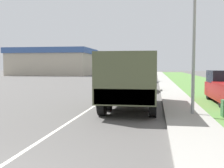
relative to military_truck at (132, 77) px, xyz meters
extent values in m
plane|color=#565451|center=(-2.03, 29.58, -1.58)|extent=(180.00, 180.00, 0.00)
cube|color=silver|center=(-2.03, 29.58, -1.58)|extent=(0.12, 120.00, 0.00)
cube|color=#9E9B93|center=(2.47, 29.58, -1.52)|extent=(1.80, 120.00, 0.12)
cube|color=#56843D|center=(6.87, 29.58, -1.57)|extent=(7.00, 120.00, 0.02)
cube|color=#474C38|center=(0.00, 2.54, 0.09)|extent=(2.43, 1.98, 2.14)
cube|color=#4C5138|center=(0.00, -0.98, 0.06)|extent=(2.43, 5.08, 2.07)
cube|color=#474C38|center=(0.00, -3.47, -0.63)|extent=(2.31, 0.10, 0.60)
cube|color=red|center=(-0.91, -3.49, -0.43)|extent=(0.12, 0.06, 0.12)
cube|color=red|center=(0.91, -3.49, -0.43)|extent=(0.12, 0.06, 0.12)
cylinder|color=black|center=(-1.07, 2.45, -1.01)|extent=(0.30, 1.15, 1.15)
cylinder|color=black|center=(1.07, 2.45, -1.01)|extent=(0.30, 1.15, 1.15)
cylinder|color=black|center=(-1.07, -2.25, -1.01)|extent=(0.30, 1.15, 1.15)
cylinder|color=black|center=(1.07, -2.25, -1.01)|extent=(0.30, 1.15, 1.15)
cylinder|color=black|center=(-1.07, -0.73, -1.01)|extent=(0.30, 1.15, 1.15)
cylinder|color=black|center=(1.07, -0.73, -1.01)|extent=(0.30, 1.15, 1.15)
cube|color=tan|center=(-0.12, 9.96, -1.04)|extent=(1.88, 4.01, 0.73)
cube|color=black|center=(-0.12, 10.04, -0.30)|extent=(1.66, 1.80, 0.74)
cylinder|color=black|center=(-0.96, 11.24, -1.26)|extent=(0.20, 0.64, 0.64)
cylinder|color=black|center=(0.72, 11.24, -1.26)|extent=(0.20, 0.64, 0.64)
cylinder|color=black|center=(-0.96, 8.68, -1.26)|extent=(0.20, 0.64, 0.64)
cylinder|color=black|center=(0.72, 8.68, -1.26)|extent=(0.20, 0.64, 0.64)
cube|color=navy|center=(-0.03, 23.84, -1.03)|extent=(1.70, 4.24, 0.75)
cube|color=black|center=(-0.03, 23.92, -0.28)|extent=(1.50, 1.91, 0.75)
cylinder|color=black|center=(-0.78, 25.20, -1.26)|extent=(0.20, 0.64, 0.64)
cylinder|color=black|center=(0.72, 25.20, -1.26)|extent=(0.20, 0.64, 0.64)
cylinder|color=black|center=(-0.78, 22.48, -1.26)|extent=(0.20, 0.64, 0.64)
cylinder|color=black|center=(0.72, 22.48, -1.26)|extent=(0.20, 0.64, 0.64)
cylinder|color=black|center=(4.50, 4.38, -1.18)|extent=(0.24, 0.76, 0.76)
cylinder|color=black|center=(4.50, 0.82, -1.18)|extent=(0.24, 0.76, 0.76)
cylinder|color=gray|center=(2.72, -1.86, 2.71)|extent=(0.14, 0.14, 8.33)
cube|color=#B2A893|center=(-23.23, 50.98, 0.94)|extent=(18.22, 13.93, 5.04)
cube|color=#385693|center=(-23.23, 50.98, 4.09)|extent=(18.95, 14.49, 1.26)
camera|label=1|loc=(1.17, -13.93, 0.52)|focal=45.00mm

